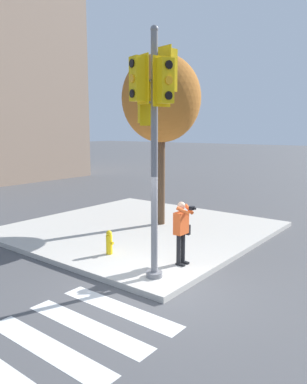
# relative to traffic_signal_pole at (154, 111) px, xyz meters

# --- Properties ---
(ground_plane) EXTENTS (160.00, 160.00, 0.00)m
(ground_plane) POSITION_rel_traffic_signal_pole_xyz_m (-0.25, -0.33, -3.92)
(ground_plane) COLOR #4C4C4F
(sidewalk_corner) EXTENTS (8.00, 8.00, 0.15)m
(sidewalk_corner) POSITION_rel_traffic_signal_pole_xyz_m (3.25, 3.17, -3.85)
(sidewalk_corner) COLOR #BCB7AD
(sidewalk_corner) RESTS_ON ground_plane
(crosswalk_stripes) EXTENTS (4.79, 2.88, 0.01)m
(crosswalk_stripes) POSITION_rel_traffic_signal_pole_xyz_m (-3.62, -0.25, -3.92)
(crosswalk_stripes) COLOR silver
(crosswalk_stripes) RESTS_ON ground_plane
(traffic_signal_pole) EXTENTS (1.15, 1.12, 5.55)m
(traffic_signal_pole) POSITION_rel_traffic_signal_pole_xyz_m (0.00, 0.00, 0.00)
(traffic_signal_pole) COLOR slate
(traffic_signal_pole) RESTS_ON sidewalk_corner
(person_photographer) EXTENTS (0.58, 0.54, 1.62)m
(person_photographer) POSITION_rel_traffic_signal_pole_xyz_m (1.09, -0.03, -2.82)
(person_photographer) COLOR black
(person_photographer) RESTS_ON sidewalk_corner
(street_tree) EXTENTS (2.74, 2.74, 5.96)m
(street_tree) POSITION_rel_traffic_signal_pole_xyz_m (4.07, 2.85, 0.64)
(street_tree) COLOR brown
(street_tree) RESTS_ON sidewalk_corner
(fire_hydrant) EXTENTS (0.17, 0.23, 0.67)m
(fire_hydrant) POSITION_rel_traffic_signal_pole_xyz_m (0.51, 1.96, -3.45)
(fire_hydrant) COLOR yellow
(fire_hydrant) RESTS_ON sidewalk_corner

